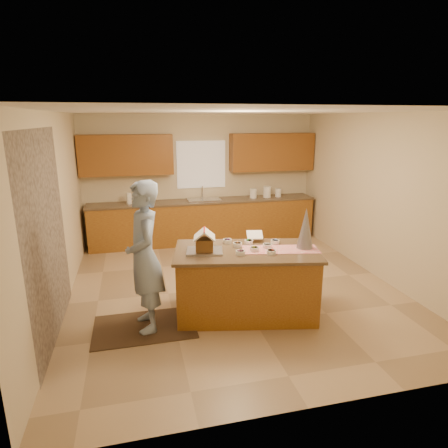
{
  "coord_description": "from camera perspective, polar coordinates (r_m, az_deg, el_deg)",
  "views": [
    {
      "loc": [
        -1.46,
        -5.46,
        2.6
      ],
      "look_at": [
        -0.1,
        0.2,
        1.0
      ],
      "focal_mm": 30.76,
      "sensor_mm": 36.0,
      "label": 1
    }
  ],
  "objects": [
    {
      "name": "floor",
      "position": [
        6.22,
        1.34,
        -9.34
      ],
      "size": [
        5.5,
        5.5,
        0.0
      ],
      "primitive_type": "plane",
      "color": "tan",
      "rests_on": "ground"
    },
    {
      "name": "ceiling",
      "position": [
        5.66,
        1.52,
        16.37
      ],
      "size": [
        5.5,
        5.5,
        0.0
      ],
      "primitive_type": "plane",
      "color": "silver",
      "rests_on": "floor"
    },
    {
      "name": "wall_back",
      "position": [
        8.44,
        -3.42,
        6.8
      ],
      "size": [
        5.5,
        5.5,
        0.0
      ],
      "primitive_type": "plane",
      "color": "beige",
      "rests_on": "floor"
    },
    {
      "name": "wall_front",
      "position": [
        3.33,
        13.81,
        -7.17
      ],
      "size": [
        5.5,
        5.5,
        0.0
      ],
      "primitive_type": "plane",
      "color": "beige",
      "rests_on": "floor"
    },
    {
      "name": "wall_left",
      "position": [
        5.7,
        -23.66,
        1.38
      ],
      "size": [
        5.5,
        5.5,
        0.0
      ],
      "primitive_type": "plane",
      "color": "beige",
      "rests_on": "floor"
    },
    {
      "name": "wall_right",
      "position": [
        6.86,
        22.08,
        3.73
      ],
      "size": [
        5.5,
        5.5,
        0.0
      ],
      "primitive_type": "plane",
      "color": "beige",
      "rests_on": "floor"
    },
    {
      "name": "stone_accent",
      "position": [
        4.96,
        -24.81,
        -1.89
      ],
      "size": [
        0.0,
        2.5,
        2.5
      ],
      "primitive_type": "plane",
      "rotation": [
        1.57,
        0.0,
        1.57
      ],
      "color": "gray",
      "rests_on": "wall_left"
    },
    {
      "name": "window_curtain",
      "position": [
        8.37,
        -3.41,
        8.81
      ],
      "size": [
        1.05,
        0.03,
        1.0
      ],
      "primitive_type": "cube",
      "color": "white",
      "rests_on": "wall_back"
    },
    {
      "name": "back_counter_base",
      "position": [
        8.33,
        -2.95,
        0.31
      ],
      "size": [
        4.8,
        0.6,
        0.88
      ],
      "primitive_type": "cube",
      "color": "#90631D",
      "rests_on": "floor"
    },
    {
      "name": "back_counter_top",
      "position": [
        8.22,
        -3.0,
        3.4
      ],
      "size": [
        4.85,
        0.63,
        0.04
      ],
      "primitive_type": "cube",
      "color": "brown",
      "rests_on": "back_counter_base"
    },
    {
      "name": "upper_cabinet_left",
      "position": [
        8.06,
        -14.32,
        9.91
      ],
      "size": [
        1.85,
        0.35,
        0.8
      ],
      "primitive_type": "cube",
      "color": "brown",
      "rests_on": "wall_back"
    },
    {
      "name": "upper_cabinet_right",
      "position": [
        8.61,
        7.13,
        10.57
      ],
      "size": [
        1.85,
        0.35,
        0.8
      ],
      "primitive_type": "cube",
      "color": "brown",
      "rests_on": "wall_back"
    },
    {
      "name": "sink",
      "position": [
        8.23,
        -3.0,
        3.34
      ],
      "size": [
        0.7,
        0.45,
        0.12
      ],
      "primitive_type": "cube",
      "color": "silver",
      "rests_on": "back_counter_top"
    },
    {
      "name": "faucet",
      "position": [
        8.37,
        -3.24,
        4.72
      ],
      "size": [
        0.03,
        0.03,
        0.28
      ],
      "primitive_type": "cylinder",
      "color": "silver",
      "rests_on": "back_counter_top"
    },
    {
      "name": "island_base",
      "position": [
        5.26,
        3.28,
        -8.85
      ],
      "size": [
        1.95,
        1.24,
        0.89
      ],
      "primitive_type": "cube",
      "rotation": [
        0.0,
        0.0,
        -0.2
      ],
      "color": "#90631D",
      "rests_on": "floor"
    },
    {
      "name": "island_top",
      "position": [
        5.09,
        3.36,
        -4.1
      ],
      "size": [
        2.05,
        1.34,
        0.04
      ],
      "primitive_type": "cube",
      "rotation": [
        0.0,
        0.0,
        -0.2
      ],
      "color": "brown",
      "rests_on": "island_base"
    },
    {
      "name": "table_runner",
      "position": [
        5.15,
        8.4,
        -3.75
      ],
      "size": [
        1.06,
        0.55,
        0.01
      ],
      "primitive_type": "cube",
      "rotation": [
        0.0,
        0.0,
        -0.2
      ],
      "color": "red",
      "rests_on": "island_top"
    },
    {
      "name": "baking_tray",
      "position": [
        5.01,
        -2.9,
        -4.02
      ],
      "size": [
        0.52,
        0.43,
        0.03
      ],
      "primitive_type": "cube",
      "rotation": [
        0.0,
        0.0,
        -0.2
      ],
      "color": "silver",
      "rests_on": "island_top"
    },
    {
      "name": "cookbook",
      "position": [
        5.44,
        4.58,
        -1.63
      ],
      "size": [
        0.25,
        0.21,
        0.09
      ],
      "primitive_type": "cube",
      "rotation": [
        -1.13,
        0.0,
        -0.2
      ],
      "color": "white",
      "rests_on": "island_top"
    },
    {
      "name": "tinsel_tree",
      "position": [
        5.18,
        12.02,
        -0.62
      ],
      "size": [
        0.26,
        0.26,
        0.55
      ],
      "primitive_type": "cone",
      "rotation": [
        0.0,
        0.0,
        -0.2
      ],
      "color": "#B4B5C1",
      "rests_on": "island_top"
    },
    {
      "name": "rug",
      "position": [
        5.23,
        -11.71,
        -14.74
      ],
      "size": [
        1.29,
        0.84,
        0.01
      ],
      "primitive_type": "cube",
      "color": "black",
      "rests_on": "floor"
    },
    {
      "name": "boy",
      "position": [
        4.83,
        -11.73,
        -4.84
      ],
      "size": [
        0.53,
        0.74,
        1.9
      ],
      "primitive_type": "imported",
      "rotation": [
        0.0,
        0.0,
        -1.46
      ],
      "color": "#8DA6C9",
      "rests_on": "rug"
    },
    {
      "name": "canister_a",
      "position": [
        8.47,
        4.38,
        4.58
      ],
      "size": [
        0.15,
        0.15,
        0.21
      ],
      "primitive_type": "cylinder",
      "color": "white",
      "rests_on": "back_counter_top"
    },
    {
      "name": "canister_b",
      "position": [
        8.57,
        6.42,
        4.78
      ],
      "size": [
        0.17,
        0.17,
        0.24
      ],
      "primitive_type": "cylinder",
      "color": "white",
      "rests_on": "back_counter_top"
    },
    {
      "name": "canister_c",
      "position": [
        8.66,
        8.06,
        4.65
      ],
      "size": [
        0.13,
        0.13,
        0.19
      ],
      "primitive_type": "cylinder",
      "color": "white",
      "rests_on": "back_counter_top"
    },
    {
      "name": "paper_towel",
      "position": [
        8.07,
        -13.94,
        3.7
      ],
      "size": [
        0.1,
        0.1,
        0.23
      ],
      "primitive_type": "cylinder",
      "color": "white",
      "rests_on": "back_counter_top"
    },
    {
      "name": "gingerbread_house",
      "position": [
        4.97,
        -2.92,
        -2.73
      ],
      "size": [
        0.33,
        0.33,
        0.28
      ],
      "color": "brown",
      "rests_on": "baking_tray"
    },
    {
      "name": "candy_bowls",
      "position": [
        5.16,
        4.28,
        -3.29
      ],
      "size": [
        0.75,
        0.69,
        0.06
      ],
      "color": "#C4E023",
      "rests_on": "island_top"
    }
  ]
}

